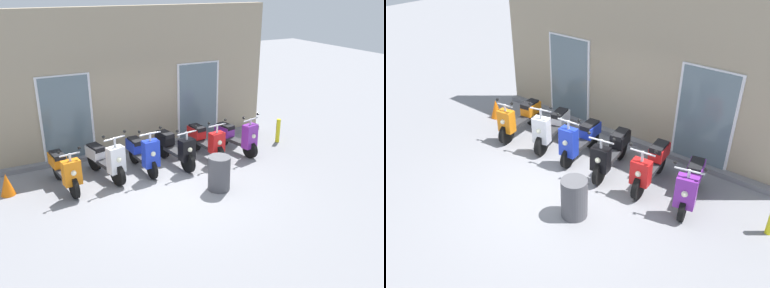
% 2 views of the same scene
% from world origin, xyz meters
% --- Properties ---
extents(ground_plane, '(40.00, 40.00, 0.00)m').
position_xyz_m(ground_plane, '(0.00, 0.00, 0.00)').
color(ground_plane, gray).
extents(storefront_facade, '(8.00, 0.50, 3.86)m').
position_xyz_m(storefront_facade, '(0.00, 2.81, 1.86)').
color(storefront_facade, gray).
rests_on(storefront_facade, ground_plane).
extents(scooter_orange, '(0.58, 1.64, 1.15)m').
position_xyz_m(scooter_orange, '(-2.30, 1.17, 0.47)').
color(scooter_orange, black).
rests_on(scooter_orange, ground_plane).
extents(scooter_white, '(0.74, 1.61, 1.29)m').
position_xyz_m(scooter_white, '(-1.32, 1.28, 0.47)').
color(scooter_white, black).
rests_on(scooter_white, ground_plane).
extents(scooter_blue, '(0.61, 1.53, 1.27)m').
position_xyz_m(scooter_blue, '(-0.40, 1.22, 0.50)').
color(scooter_blue, black).
rests_on(scooter_blue, ground_plane).
extents(scooter_black, '(0.66, 1.66, 1.16)m').
position_xyz_m(scooter_black, '(0.47, 1.23, 0.48)').
color(scooter_black, black).
rests_on(scooter_black, ground_plane).
extents(scooter_red, '(0.58, 1.61, 1.18)m').
position_xyz_m(scooter_red, '(1.40, 1.30, 0.47)').
color(scooter_red, black).
rests_on(scooter_red, ground_plane).
extents(scooter_purple, '(0.72, 1.54, 1.20)m').
position_xyz_m(scooter_purple, '(2.33, 1.22, 0.47)').
color(scooter_purple, black).
rests_on(scooter_purple, ground_plane).
extents(curb_bollard, '(0.12, 0.12, 0.70)m').
position_xyz_m(curb_bollard, '(3.84, 1.34, 0.35)').
color(curb_bollard, yellow).
rests_on(curb_bollard, ground_plane).
extents(trash_bin, '(0.50, 0.50, 0.80)m').
position_xyz_m(trash_bin, '(0.80, -0.45, 0.40)').
color(trash_bin, '#4C4C51').
rests_on(trash_bin, ground_plane).
extents(traffic_cone, '(0.32, 0.32, 0.52)m').
position_xyz_m(traffic_cone, '(-3.52, 1.42, 0.26)').
color(traffic_cone, orange).
rests_on(traffic_cone, ground_plane).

